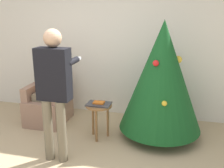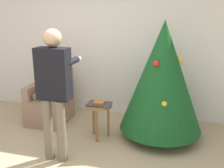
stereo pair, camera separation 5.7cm
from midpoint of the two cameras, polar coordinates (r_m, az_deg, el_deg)
The scene contains 8 objects.
wall_back at distance 4.80m, azimuth -1.50°, elevation 9.29°, with size 8.00×0.06×2.70m.
christmas_tree at distance 3.92m, azimuth 11.30°, elevation 1.63°, with size 1.24×1.24×1.78m.
armchair at distance 4.73m, azimuth -12.91°, elevation -3.93°, with size 0.62×0.74×0.93m.
person_seated at distance 4.60m, azimuth -13.33°, elevation 0.21°, with size 0.36×0.46×1.26m.
person_standing at distance 3.33m, azimuth -12.05°, elevation -0.05°, with size 0.43×0.57×1.70m.
side_stool at distance 3.97m, azimuth -2.39°, elevation -5.78°, with size 0.39×0.39×0.54m.
laptop at distance 3.93m, azimuth -2.41°, elevation -4.35°, with size 0.36×0.25×0.02m.
book at distance 3.92m, azimuth -2.41°, elevation -4.05°, with size 0.16×0.11×0.02m.
Camera 2 is at (1.40, -2.32, 1.94)m, focal length 42.00 mm.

